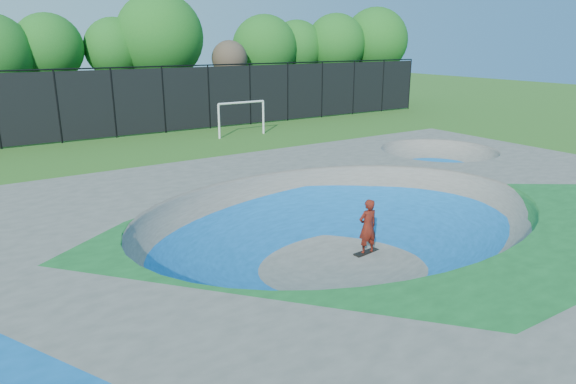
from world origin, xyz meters
name	(u,v)px	position (x,y,z in m)	size (l,w,h in m)	color
ground	(343,262)	(0.00, 0.00, 0.00)	(120.00, 120.00, 0.00)	#2C611B
skate_deck	(344,235)	(0.00, 0.00, 0.75)	(22.00, 14.00, 1.50)	gray
skater	(368,227)	(0.89, 0.08, 0.76)	(0.56, 0.36, 1.52)	#AF230E
skateboard	(366,252)	(0.89, 0.08, 0.03)	(0.78, 0.22, 0.05)	black
soccer_goal	(242,112)	(6.44, 17.47, 1.42)	(3.09, 0.12, 2.04)	white
fence	(113,102)	(0.00, 21.00, 2.10)	(48.09, 0.09, 4.04)	black
treeline	(68,47)	(-1.15, 26.09, 5.11)	(52.13, 7.73, 8.67)	#403120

